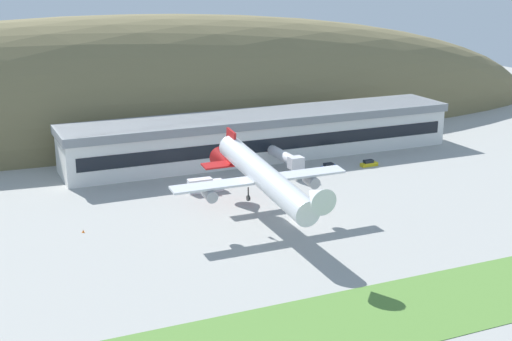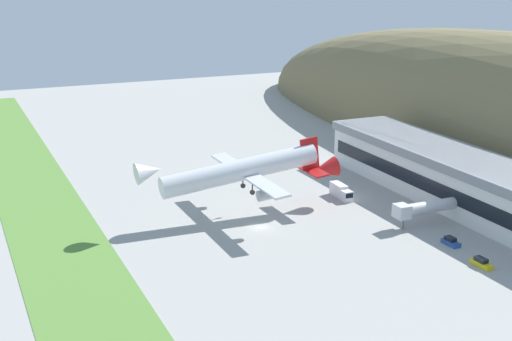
{
  "view_description": "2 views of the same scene",
  "coord_description": "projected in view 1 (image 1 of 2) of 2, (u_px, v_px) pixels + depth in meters",
  "views": [
    {
      "loc": [
        -62.41,
        -119.82,
        49.61
      ],
      "look_at": [
        -8.11,
        2.68,
        10.95
      ],
      "focal_mm": 50.0,
      "sensor_mm": 36.0,
      "label": 1
    },
    {
      "loc": [
        130.1,
        -58.85,
        54.3
      ],
      "look_at": [
        -7.64,
        2.55,
        10.33
      ],
      "focal_mm": 50.0,
      "sensor_mm": 36.0,
      "label": 2
    }
  ],
  "objects": [
    {
      "name": "jetway_0",
      "position": [
        286.0,
        158.0,
        175.62
      ],
      "size": [
        3.38,
        15.04,
        5.43
      ],
      "color": "silver",
      "rests_on": "ground_plane"
    },
    {
      "name": "grass_strip_foreground",
      "position": [
        422.0,
        307.0,
        107.47
      ],
      "size": [
        362.34,
        18.94,
        0.08
      ],
      "primitive_type": "cube",
      "color": "#568438",
      "rests_on": "ground_plane"
    },
    {
      "name": "service_car_1",
      "position": [
        369.0,
        164.0,
        182.68
      ],
      "size": [
        4.65,
        1.8,
        1.67
      ],
      "color": "gold",
      "rests_on": "ground_plane"
    },
    {
      "name": "cargo_airplane",
      "position": [
        262.0,
        176.0,
        137.13
      ],
      "size": [
        36.13,
        47.74,
        10.89
      ],
      "color": "silver"
    },
    {
      "name": "hill_backdrop",
      "position": [
        122.0,
        133.0,
        219.36
      ],
      "size": [
        315.66,
        61.54,
        71.37
      ],
      "primitive_type": "ellipsoid",
      "color": "olive",
      "rests_on": "ground_plane"
    },
    {
      "name": "traffic_cone_0",
      "position": [
        83.0,
        231.0,
        137.41
      ],
      "size": [
        0.52,
        0.52,
        0.58
      ],
      "color": "orange",
      "rests_on": "ground_plane"
    },
    {
      "name": "ground_plane",
      "position": [
        298.0,
        222.0,
        143.3
      ],
      "size": [
        402.6,
        402.6,
        0.0
      ],
      "primitive_type": "plane",
      "color": "#9E9E99"
    },
    {
      "name": "fuel_truck",
      "position": [
        205.0,
        185.0,
        161.81
      ],
      "size": [
        8.25,
        2.61,
        3.17
      ],
      "color": "silver",
      "rests_on": "ground_plane"
    },
    {
      "name": "terminal_building",
      "position": [
        263.0,
        132.0,
        189.88
      ],
      "size": [
        107.36,
        17.53,
        11.9
      ],
      "color": "white",
      "rests_on": "ground_plane"
    },
    {
      "name": "service_car_0",
      "position": [
        329.0,
        167.0,
        179.86
      ],
      "size": [
        4.22,
        1.84,
        1.64
      ],
      "color": "#264C99",
      "rests_on": "ground_plane"
    }
  ]
}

